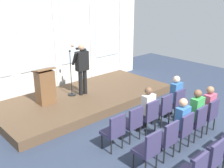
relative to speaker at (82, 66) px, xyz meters
name	(u,v)px	position (x,y,z in m)	size (l,w,h in m)	color
ground_plane	(195,155)	(0.01, -4.35, -1.29)	(15.40, 15.40, 0.00)	#2D384C
rear_partition	(57,38)	(0.06, 1.57, 0.73)	(8.20, 0.14, 3.95)	silver
stage_platform	(85,98)	(0.01, -0.11, -1.15)	(6.02, 2.78, 0.28)	brown
speaker	(82,66)	(0.00, 0.00, 0.00)	(0.51, 0.69, 1.73)	black
mic_stand	(72,86)	(-0.33, 0.18, -0.67)	(0.28, 0.28, 1.55)	black
lectern	(45,86)	(-1.31, 0.15, -0.46)	(0.60, 0.48, 1.16)	brown
chair_r0_c0	(114,130)	(-1.23, -2.92, -0.75)	(0.46, 0.44, 0.94)	black
chair_r0_c1	(133,122)	(-0.61, -2.92, -0.75)	(0.46, 0.44, 0.94)	black
chair_r0_c2	(149,114)	(0.01, -2.92, -0.75)	(0.46, 0.44, 0.94)	black
audience_r0_c2	(147,107)	(0.01, -2.84, -0.57)	(0.36, 0.39, 1.29)	#2D2D33
chair_r0_c3	(163,108)	(0.64, -2.92, -0.75)	(0.46, 0.44, 0.94)	black
chair_r0_c4	(176,102)	(1.26, -2.92, -0.75)	(0.46, 0.44, 0.94)	black
audience_r0_c4	(174,95)	(1.26, -2.84, -0.55)	(0.36, 0.39, 1.33)	#2D2D33
chair_r1_c0	(149,148)	(-1.23, -3.96, -0.75)	(0.46, 0.44, 0.94)	black
chair_r1_c1	(167,138)	(-0.61, -3.96, -0.75)	(0.46, 0.44, 0.94)	black
chair_r1_c2	(183,129)	(0.01, -3.96, -0.75)	(0.46, 0.44, 0.94)	black
audience_r1_c2	(180,120)	(0.01, -3.88, -0.57)	(0.36, 0.39, 1.29)	#2D2D33
chair_r1_c3	(197,121)	(0.64, -3.96, -0.75)	(0.46, 0.44, 0.94)	black
audience_r1_c3	(195,112)	(0.64, -3.88, -0.54)	(0.36, 0.39, 1.35)	#2D2D33
chair_r1_c4	(209,113)	(1.26, -3.96, -0.75)	(0.46, 0.44, 0.94)	black
audience_r1_c4	(207,106)	(1.26, -3.88, -0.57)	(0.36, 0.39, 1.29)	#2D2D33
chair_r2_c1	(210,158)	(-0.61, -5.01, -0.75)	(0.46, 0.44, 0.94)	black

